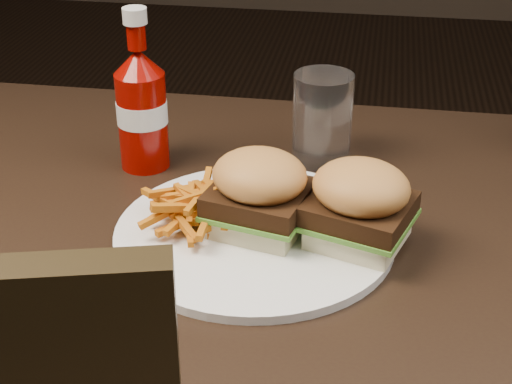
% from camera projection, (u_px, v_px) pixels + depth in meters
% --- Properties ---
extents(dining_table, '(1.20, 0.80, 0.04)m').
position_uv_depth(dining_table, '(210.00, 258.00, 0.83)').
color(dining_table, black).
rests_on(dining_table, ground).
extents(plate, '(0.30, 0.30, 0.01)m').
position_uv_depth(plate, '(254.00, 234.00, 0.83)').
color(plate, white).
rests_on(plate, dining_table).
extents(sandwich_half_a, '(0.11, 0.10, 0.02)m').
position_uv_depth(sandwich_half_a, '(260.00, 219.00, 0.82)').
color(sandwich_half_a, beige).
rests_on(sandwich_half_a, plate).
extents(sandwich_half_b, '(0.11, 0.11, 0.02)m').
position_uv_depth(sandwich_half_b, '(358.00, 232.00, 0.80)').
color(sandwich_half_b, beige).
rests_on(sandwich_half_b, plate).
extents(fries_pile, '(0.12, 0.12, 0.04)m').
position_uv_depth(fries_pile, '(195.00, 206.00, 0.83)').
color(fries_pile, '#B26D1A').
rests_on(fries_pile, plate).
extents(ketchup_bottle, '(0.08, 0.08, 0.12)m').
position_uv_depth(ketchup_bottle, '(143.00, 121.00, 0.95)').
color(ketchup_bottle, '#7C0601').
rests_on(ketchup_bottle, dining_table).
extents(tumbler, '(0.08, 0.08, 0.12)m').
position_uv_depth(tumbler, '(322.00, 119.00, 0.97)').
color(tumbler, white).
rests_on(tumbler, dining_table).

